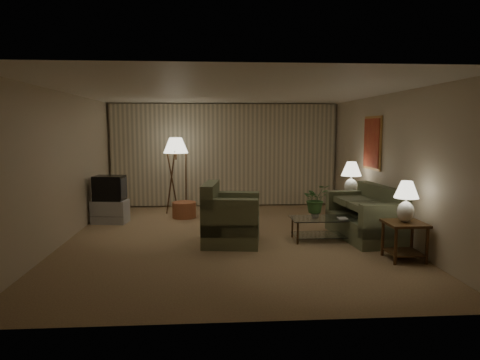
# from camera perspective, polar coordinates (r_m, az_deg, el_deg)

# --- Properties ---
(ground) EXTENTS (7.00, 7.00, 0.00)m
(ground) POSITION_cam_1_polar(r_m,az_deg,el_deg) (8.09, -1.28, -7.77)
(ground) COLOR tan
(ground) RESTS_ON ground
(room_shell) EXTENTS (6.04, 7.02, 2.72)m
(room_shell) POSITION_cam_1_polar(r_m,az_deg,el_deg) (9.34, -1.60, 5.05)
(room_shell) COLOR #C4B496
(room_shell) RESTS_ON ground
(sofa) EXTENTS (1.90, 1.19, 0.77)m
(sofa) POSITION_cam_1_polar(r_m,az_deg,el_deg) (8.35, 16.22, -4.86)
(sofa) COLOR #666B4B
(sofa) RESTS_ON ground
(armchair) EXTENTS (1.28, 1.24, 0.86)m
(armchair) POSITION_cam_1_polar(r_m,az_deg,el_deg) (7.65, -1.14, -5.32)
(armchair) COLOR #666B4B
(armchair) RESTS_ON ground
(side_table_near) EXTENTS (0.59, 0.59, 0.60)m
(side_table_near) POSITION_cam_1_polar(r_m,az_deg,el_deg) (7.19, 21.09, -6.70)
(side_table_near) COLOR #361F0E
(side_table_near) RESTS_ON ground
(side_table_far) EXTENTS (0.44, 0.37, 0.60)m
(side_table_far) POSITION_cam_1_polar(r_m,az_deg,el_deg) (9.56, 14.49, -3.32)
(side_table_far) COLOR #361F0E
(side_table_far) RESTS_ON ground
(table_lamp_near) EXTENTS (0.37, 0.37, 0.65)m
(table_lamp_near) POSITION_cam_1_polar(r_m,az_deg,el_deg) (7.08, 21.28, -2.25)
(table_lamp_near) COLOR silver
(table_lamp_near) RESTS_ON side_table_near
(table_lamp_far) EXTENTS (0.43, 0.43, 0.74)m
(table_lamp_far) POSITION_cam_1_polar(r_m,az_deg,el_deg) (9.47, 14.61, 0.54)
(table_lamp_far) COLOR silver
(table_lamp_far) RESTS_ON side_table_far
(coffee_table) EXTENTS (1.18, 0.64, 0.41)m
(coffee_table) POSITION_cam_1_polar(r_m,az_deg,el_deg) (8.04, 11.00, -5.96)
(coffee_table) COLOR silver
(coffee_table) RESTS_ON ground
(tv_cabinet) EXTENTS (0.85, 0.64, 0.50)m
(tv_cabinet) POSITION_cam_1_polar(r_m,az_deg,el_deg) (9.75, -16.91, -4.04)
(tv_cabinet) COLOR #A5A4A7
(tv_cabinet) RESTS_ON ground
(crt_tv) EXTENTS (0.74, 0.60, 0.53)m
(crt_tv) POSITION_cam_1_polar(r_m,az_deg,el_deg) (9.66, -17.02, -1.03)
(crt_tv) COLOR black
(crt_tv) RESTS_ON tv_cabinet
(floor_lamp) EXTENTS (0.59, 0.59, 1.83)m
(floor_lamp) POSITION_cam_1_polar(r_m,az_deg,el_deg) (10.50, -8.50, 0.86)
(floor_lamp) COLOR #361F0E
(floor_lamp) RESTS_ON ground
(ottoman) EXTENTS (0.68, 0.68, 0.36)m
(ottoman) POSITION_cam_1_polar(r_m,az_deg,el_deg) (9.97, -7.46, -3.96)
(ottoman) COLOR #A45F37
(ottoman) RESTS_ON ground
(vase) EXTENTS (0.19, 0.19, 0.15)m
(vase) POSITION_cam_1_polar(r_m,az_deg,el_deg) (7.96, 9.98, -4.49)
(vase) COLOR silver
(vase) RESTS_ON coffee_table
(flowers) EXTENTS (0.59, 0.56, 0.52)m
(flowers) POSITION_cam_1_polar(r_m,az_deg,el_deg) (7.90, 10.04, -2.10)
(flowers) COLOR #3A6A2F
(flowers) RESTS_ON vase
(book) EXTENTS (0.17, 0.23, 0.02)m
(book) POSITION_cam_1_polar(r_m,az_deg,el_deg) (7.98, 12.95, -5.03)
(book) COLOR olive
(book) RESTS_ON coffee_table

